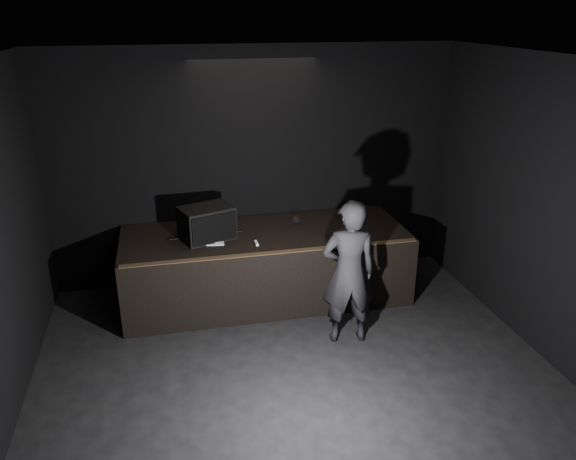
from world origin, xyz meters
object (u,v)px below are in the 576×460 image
(stage_riser, at_px, (266,265))
(beer_can, at_px, (216,238))
(person, at_px, (349,273))
(laptop, at_px, (211,236))
(stage_monitor, at_px, (207,223))

(stage_riser, bearing_deg, beer_can, -161.55)
(stage_riser, xyz_separation_m, person, (0.79, -1.35, 0.44))
(laptop, xyz_separation_m, beer_can, (0.06, -0.12, 0.01))
(stage_monitor, height_order, person, person)
(stage_riser, bearing_deg, stage_monitor, -177.36)
(stage_monitor, height_order, beer_can, stage_monitor)
(person, bearing_deg, laptop, -31.97)
(stage_monitor, distance_m, beer_can, 0.27)
(laptop, bearing_deg, person, -31.06)
(stage_monitor, bearing_deg, person, -58.54)
(stage_riser, distance_m, laptop, 0.96)
(stage_riser, distance_m, person, 1.63)
(person, bearing_deg, stage_riser, -53.15)
(stage_monitor, bearing_deg, beer_can, -84.21)
(laptop, height_order, person, person)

